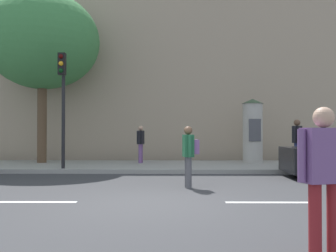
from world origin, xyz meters
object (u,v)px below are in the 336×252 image
object	(u,v)px
pedestrian_in_red_top	(324,169)
pedestrian_in_dark_shirt	(189,152)
street_tree	(42,41)
pedestrian_tallest	(141,142)
pedestrian_with_backpack	(297,139)
poster_column	(253,130)
traffic_light	(62,91)

from	to	relation	value
pedestrian_in_red_top	pedestrian_in_dark_shirt	size ratio (longest dim) A/B	1.09
street_tree	pedestrian_tallest	size ratio (longest dim) A/B	4.61
pedestrian_in_red_top	pedestrian_with_backpack	bearing A→B (deg)	73.01
pedestrian_in_red_top	pedestrian_in_dark_shirt	bearing A→B (deg)	103.25
street_tree	pedestrian_in_dark_shirt	distance (m)	9.22
poster_column	pedestrian_in_dark_shirt	world-z (taller)	poster_column
pedestrian_tallest	traffic_light	bearing A→B (deg)	-136.66
street_tree	pedestrian_in_red_top	xyz separation A→B (m)	(7.02, -11.09, -4.14)
traffic_light	pedestrian_tallest	distance (m)	3.89
poster_column	pedestrian_in_dark_shirt	size ratio (longest dim) A/B	1.68
street_tree	pedestrian_with_backpack	size ratio (longest dim) A/B	4.08
pedestrian_in_red_top	pedestrian_in_dark_shirt	xyz separation A→B (m)	(-1.24, 5.28, -0.09)
poster_column	pedestrian_with_backpack	distance (m)	2.20
pedestrian_in_red_top	pedestrian_with_backpack	xyz separation A→B (m)	(2.85, 9.34, 0.14)
traffic_light	pedestrian_tallest	world-z (taller)	traffic_light
street_tree	pedestrian_in_dark_shirt	size ratio (longest dim) A/B	4.48
traffic_light	pedestrian_tallest	bearing A→B (deg)	43.34
pedestrian_in_dark_shirt	pedestrian_tallest	distance (m)	5.93
street_tree	pedestrian_in_dark_shirt	bearing A→B (deg)	-45.22
pedestrian_in_dark_shirt	pedestrian_tallest	size ratio (longest dim) A/B	1.03
pedestrian_with_backpack	street_tree	bearing A→B (deg)	169.91
poster_column	pedestrian_tallest	distance (m)	4.61
traffic_light	pedestrian_in_red_top	distance (m)	10.34
traffic_light	poster_column	distance (m)	7.65
traffic_light	street_tree	xyz separation A→B (m)	(-1.57, 2.50, 2.31)
poster_column	street_tree	bearing A→B (deg)	-179.61
poster_column	pedestrian_with_backpack	bearing A→B (deg)	-56.35
pedestrian_in_red_top	pedestrian_in_dark_shirt	world-z (taller)	pedestrian_in_red_top
pedestrian_in_red_top	pedestrian_tallest	size ratio (longest dim) A/B	1.12
poster_column	pedestrian_in_dark_shirt	distance (m)	6.57
poster_column	pedestrian_tallest	xyz separation A→B (m)	(-4.59, -0.20, -0.46)
traffic_light	pedestrian_with_backpack	size ratio (longest dim) A/B	2.31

